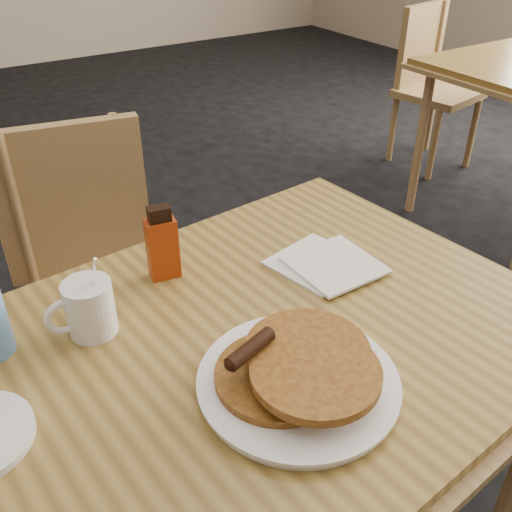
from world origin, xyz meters
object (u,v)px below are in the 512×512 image
(coffee_mug, at_px, (88,308))
(syrup_bottle, at_px, (162,245))
(pancake_plate, at_px, (298,375))
(chair_main_far, at_px, (92,260))
(main_table, at_px, (229,366))
(chair_neighbor_far, at_px, (430,73))

(coffee_mug, relative_size, syrup_bottle, 1.02)
(pancake_plate, bearing_deg, syrup_bottle, 96.50)
(chair_main_far, bearing_deg, coffee_mug, -95.19)
(main_table, xyz_separation_m, chair_main_far, (-0.02, 0.72, -0.18))
(main_table, xyz_separation_m, pancake_plate, (0.04, -0.13, 0.07))
(chair_neighbor_far, distance_m, pancake_plate, 2.77)
(chair_main_far, distance_m, chair_neighbor_far, 2.39)
(chair_main_far, xyz_separation_m, chair_neighbor_far, (2.23, 0.85, -0.02))
(chair_main_far, xyz_separation_m, syrup_bottle, (0.02, -0.47, 0.29))
(main_table, height_order, coffee_mug, coffee_mug)
(main_table, relative_size, syrup_bottle, 8.34)
(chair_main_far, height_order, pancake_plate, chair_main_far)
(main_table, relative_size, chair_main_far, 1.41)
(chair_main_far, distance_m, syrup_bottle, 0.55)
(main_table, distance_m, chair_main_far, 0.74)
(pancake_plate, relative_size, coffee_mug, 1.99)
(syrup_bottle, bearing_deg, chair_neighbor_far, 40.02)
(chair_neighbor_far, bearing_deg, pancake_plate, -152.58)
(main_table, xyz_separation_m, syrup_bottle, (0.00, 0.25, 0.11))
(pancake_plate, bearing_deg, coffee_mug, 126.74)
(coffee_mug, xyz_separation_m, syrup_bottle, (0.18, 0.09, 0.02))
(main_table, bearing_deg, chair_neighbor_far, 35.31)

